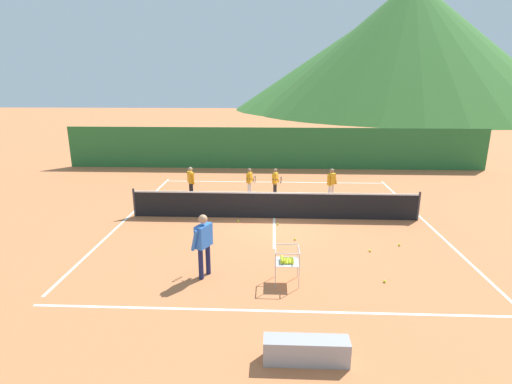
{
  "coord_description": "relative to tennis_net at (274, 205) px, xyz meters",
  "views": [
    {
      "loc": [
        -0.08,
        -13.44,
        4.76
      ],
      "look_at": [
        -0.64,
        -0.39,
        1.09
      ],
      "focal_mm": 27.64,
      "sensor_mm": 36.0,
      "label": 1
    }
  ],
  "objects": [
    {
      "name": "hill_0",
      "position": [
        19.53,
        58.45,
        8.15
      ],
      "size": [
        52.46,
        52.46,
        17.3
      ],
      "primitive_type": "cone",
      "color": "#38702D",
      "rests_on": "ground"
    },
    {
      "name": "tennis_ball_5",
      "position": [
        0.65,
        -2.02,
        -0.47
      ],
      "size": [
        0.07,
        0.07,
        0.07
      ],
      "primitive_type": "sphere",
      "color": "yellow",
      "rests_on": "ground"
    },
    {
      "name": "student_0",
      "position": [
        -3.5,
        2.45,
        0.3
      ],
      "size": [
        0.38,
        0.54,
        1.33
      ],
      "color": "black",
      "rests_on": "ground"
    },
    {
      "name": "tennis_ball_1",
      "position": [
        -1.26,
        -0.44,
        -0.47
      ],
      "size": [
        0.07,
        0.07,
        0.07
      ],
      "primitive_type": "sphere",
      "color": "yellow",
      "rests_on": "ground"
    },
    {
      "name": "tennis_ball_4",
      "position": [
        2.77,
        -2.79,
        -0.47
      ],
      "size": [
        0.07,
        0.07,
        0.07
      ],
      "primitive_type": "sphere",
      "color": "yellow",
      "rests_on": "ground"
    },
    {
      "name": "line_sideline_west",
      "position": [
        -5.31,
        0.0,
        -0.5
      ],
      "size": [
        0.08,
        11.25,
        0.01
      ],
      "primitive_type": "cube",
      "color": "white",
      "rests_on": "ground"
    },
    {
      "name": "line_baseline_far",
      "position": [
        0.0,
        5.28,
        -0.5
      ],
      "size": [
        10.63,
        0.08,
        0.01
      ],
      "primitive_type": "cube",
      "color": "white",
      "rests_on": "ground"
    },
    {
      "name": "tennis_net",
      "position": [
        0.0,
        0.0,
        0.0
      ],
      "size": [
        10.24,
        0.08,
        1.05
      ],
      "color": "#333338",
      "rests_on": "ground"
    },
    {
      "name": "ground_plane",
      "position": [
        0.0,
        0.0,
        -0.5
      ],
      "size": [
        120.0,
        120.0,
        0.0
      ],
      "primitive_type": "plane",
      "color": "#C67042"
    },
    {
      "name": "line_baseline_near",
      "position": [
        0.0,
        -5.97,
        -0.5
      ],
      "size": [
        10.63,
        0.08,
        0.01
      ],
      "primitive_type": "cube",
      "color": "white",
      "rests_on": "ground"
    },
    {
      "name": "tennis_ball_0",
      "position": [
        0.12,
        -0.7,
        -0.47
      ],
      "size": [
        0.07,
        0.07,
        0.07
      ],
      "primitive_type": "sphere",
      "color": "yellow",
      "rests_on": "ground"
    },
    {
      "name": "tennis_ball_3",
      "position": [
        2.71,
        -4.6,
        -0.47
      ],
      "size": [
        0.07,
        0.07,
        0.07
      ],
      "primitive_type": "sphere",
      "color": "yellow",
      "rests_on": "ground"
    },
    {
      "name": "ball_cart",
      "position": [
        0.28,
        -4.71,
        0.09
      ],
      "size": [
        0.58,
        0.58,
        0.9
      ],
      "color": "#B7B7BC",
      "rests_on": "ground"
    },
    {
      "name": "hill_1",
      "position": [
        19.91,
        49.95,
        9.05
      ],
      "size": [
        45.33,
        45.33,
        19.09
      ],
      "primitive_type": "cone",
      "color": "#38702D",
      "rests_on": "ground"
    },
    {
      "name": "windscreen_fence",
      "position": [
        0.0,
        8.44,
        0.65
      ],
      "size": [
        23.38,
        0.08,
        2.31
      ],
      "primitive_type": "cube",
      "color": "#286B33",
      "rests_on": "ground"
    },
    {
      "name": "student_2",
      "position": [
        0.05,
        2.75,
        0.24
      ],
      "size": [
        0.41,
        0.66,
        1.23
      ],
      "color": "black",
      "rests_on": "ground"
    },
    {
      "name": "tennis_ball_2",
      "position": [
        3.76,
        -2.33,
        -0.47
      ],
      "size": [
        0.07,
        0.07,
        0.07
      ],
      "primitive_type": "sphere",
      "color": "yellow",
      "rests_on": "ground"
    },
    {
      "name": "courtside_bench",
      "position": [
        0.55,
        -7.53,
        -0.27
      ],
      "size": [
        1.5,
        0.36,
        0.46
      ],
      "primitive_type": "cube",
      "color": "#99999E",
      "rests_on": "ground"
    },
    {
      "name": "line_sideline_east",
      "position": [
        5.31,
        0.0,
        -0.5
      ],
      "size": [
        0.08,
        11.25,
        0.01
      ],
      "primitive_type": "cube",
      "color": "white",
      "rests_on": "ground"
    },
    {
      "name": "student_1",
      "position": [
        -1.05,
        2.9,
        0.22
      ],
      "size": [
        0.41,
        0.65,
        1.19
      ],
      "color": "silver",
      "rests_on": "ground"
    },
    {
      "name": "student_3",
      "position": [
        2.36,
        2.44,
        0.29
      ],
      "size": [
        0.46,
        0.49,
        1.32
      ],
      "color": "silver",
      "rests_on": "ground"
    },
    {
      "name": "line_service_center",
      "position": [
        0.0,
        0.0,
        -0.5
      ],
      "size": [
        0.08,
        5.41,
        0.01
      ],
      "primitive_type": "cube",
      "color": "white",
      "rests_on": "ground"
    },
    {
      "name": "instructor",
      "position": [
        -1.76,
        -4.46,
        0.49
      ],
      "size": [
        0.51,
        0.83,
        1.64
      ],
      "color": "#191E4C",
      "rests_on": "ground"
    }
  ]
}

